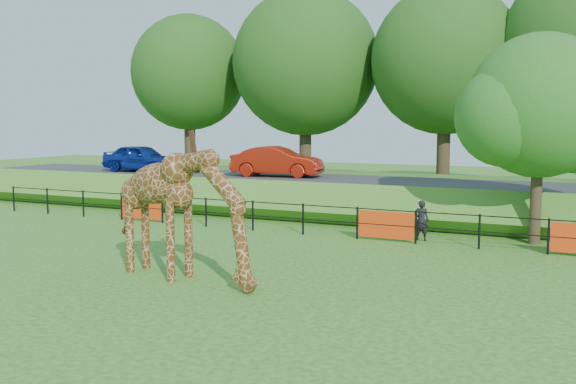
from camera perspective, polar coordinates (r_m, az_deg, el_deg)
name	(u,v)px	position (r m, az deg, el deg)	size (l,w,h in m)	color
ground	(169,288)	(15.77, -10.54, -8.40)	(90.00, 90.00, 0.00)	#2E6218
giraffe	(183,214)	(16.18, -9.31, -1.97)	(4.67, 0.86, 3.34)	#572F12
perimeter_fence	(303,219)	(22.50, 1.35, -2.42)	(28.07, 0.10, 1.10)	black
embankment	(369,194)	(29.46, 7.22, -0.18)	(40.00, 9.00, 1.30)	#2E6218
road	(359,181)	(27.96, 6.30, 0.94)	(40.00, 5.00, 0.12)	#2E2E31
car_blue	(141,158)	(33.20, -12.92, 2.96)	(1.62, 4.03, 1.37)	#122996
car_red	(277,162)	(29.52, -0.97, 2.72)	(1.46, 4.19, 1.38)	#AD1C0C
visitor	(421,220)	(21.84, 11.77, -2.49)	(0.49, 0.32, 1.36)	black
tree_east	(543,111)	(22.04, 21.72, 6.68)	(5.40, 4.71, 6.76)	#332417
bg_tree_line	(444,59)	(35.23, 13.67, 11.42)	(37.30, 8.80, 11.82)	#332417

